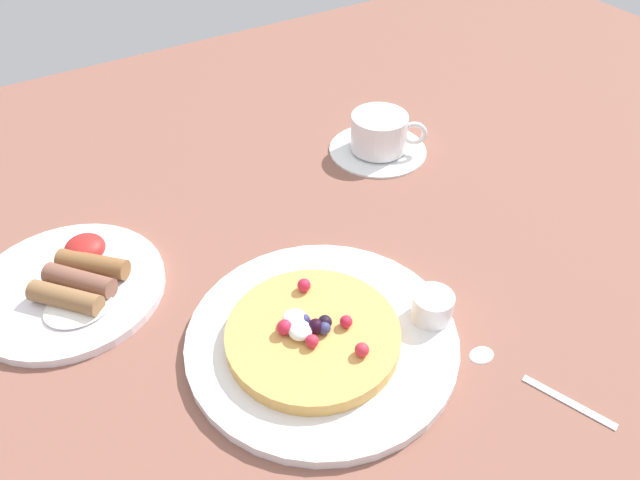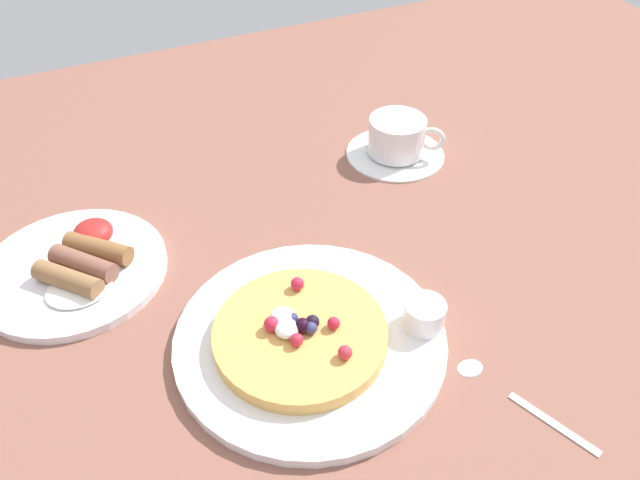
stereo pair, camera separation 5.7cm
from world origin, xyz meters
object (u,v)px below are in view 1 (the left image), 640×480
(breakfast_plate, at_px, (68,288))
(teaspoon, at_px, (513,371))
(coffee_cup, at_px, (380,131))
(coffee_saucer, at_px, (378,149))
(pancake_plate, at_px, (322,339))
(syrup_ramekin, at_px, (432,306))

(breakfast_plate, bearing_deg, teaspoon, -44.51)
(coffee_cup, height_order, teaspoon, coffee_cup)
(teaspoon, bearing_deg, coffee_saucer, 73.61)
(pancake_plate, bearing_deg, coffee_cup, 45.54)
(coffee_cup, bearing_deg, teaspoon, -106.57)
(coffee_saucer, height_order, teaspoon, same)
(pancake_plate, relative_size, syrup_ramekin, 6.45)
(breakfast_plate, distance_m, teaspoon, 0.50)
(pancake_plate, relative_size, breakfast_plate, 1.31)
(syrup_ramekin, bearing_deg, teaspoon, -72.00)
(coffee_saucer, distance_m, coffee_cup, 0.03)
(syrup_ramekin, relative_size, coffee_saucer, 0.30)
(breakfast_plate, xyz_separation_m, coffee_cup, (0.48, 0.06, 0.03))
(breakfast_plate, relative_size, coffee_cup, 2.24)
(coffee_cup, relative_size, teaspoon, 0.68)
(pancake_plate, distance_m, teaspoon, 0.20)
(syrup_ramekin, distance_m, coffee_saucer, 0.35)
(pancake_plate, height_order, coffee_cup, coffee_cup)
(breakfast_plate, relative_size, coffee_saucer, 1.50)
(syrup_ramekin, xyz_separation_m, breakfast_plate, (-0.33, 0.26, -0.02))
(syrup_ramekin, height_order, coffee_cup, coffee_cup)
(pancake_plate, bearing_deg, coffee_saucer, 45.76)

